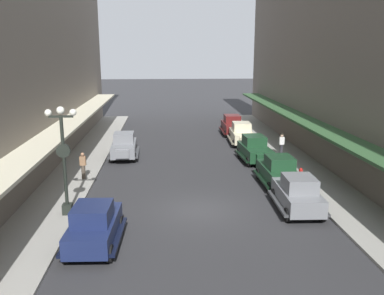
% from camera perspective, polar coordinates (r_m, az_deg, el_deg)
% --- Properties ---
extents(ground_plane, '(200.00, 200.00, 0.00)m').
position_cam_1_polar(ground_plane, '(20.78, 1.15, -8.63)').
color(ground_plane, '#2D2D30').
extents(sidewalk_left, '(3.00, 60.00, 0.15)m').
position_cam_1_polar(sidewalk_left, '(21.47, -19.45, -8.47)').
color(sidewalk_left, '#99968E').
rests_on(sidewalk_left, ground).
extents(sidewalk_right, '(3.00, 60.00, 0.15)m').
position_cam_1_polar(sidewalk_right, '(22.65, 20.58, -7.43)').
color(sidewalk_right, '#99968E').
rests_on(sidewalk_right, ground).
extents(parked_car_0, '(2.28, 4.31, 1.84)m').
position_cam_1_polar(parked_car_0, '(35.10, 6.91, 1.96)').
color(parked_car_0, beige).
rests_on(parked_car_0, ground).
extents(parked_car_1, '(2.26, 4.30, 1.84)m').
position_cam_1_polar(parked_car_1, '(20.97, 14.42, -6.10)').
color(parked_car_1, slate).
rests_on(parked_car_1, ground).
extents(parked_car_2, '(2.31, 4.32, 1.84)m').
position_cam_1_polar(parked_car_2, '(29.75, 8.69, -0.14)').
color(parked_car_2, '#193D23').
rests_on(parked_car_2, ground).
extents(parked_car_3, '(2.17, 4.27, 1.84)m').
position_cam_1_polar(parked_car_3, '(24.58, 11.86, -3.11)').
color(parked_car_3, '#193D23').
rests_on(parked_car_3, ground).
extents(parked_car_4, '(2.25, 4.30, 1.84)m').
position_cam_1_polar(parked_car_4, '(30.83, -9.41, 0.31)').
color(parked_car_4, slate).
rests_on(parked_car_4, ground).
extents(parked_car_5, '(2.28, 4.31, 1.84)m').
position_cam_1_polar(parked_car_5, '(17.26, -13.40, -10.32)').
color(parked_car_5, '#19234C').
rests_on(parked_car_5, ground).
extents(parked_car_6, '(2.16, 4.27, 1.84)m').
position_cam_1_polar(parked_car_6, '(39.12, 5.62, 3.15)').
color(parked_car_6, '#591919').
rests_on(parked_car_6, ground).
extents(lamp_post_with_clock, '(1.42, 0.44, 5.16)m').
position_cam_1_polar(lamp_post_with_clock, '(19.93, -17.36, -1.18)').
color(lamp_post_with_clock, black).
rests_on(lamp_post_with_clock, sidewalk_left).
extents(fire_hydrant, '(0.24, 0.24, 0.82)m').
position_cam_1_polar(fire_hydrant, '(25.40, 14.83, -3.64)').
color(fire_hydrant, '#B21E19').
rests_on(fire_hydrant, sidewalk_right).
extents(pedestrian_0, '(0.36, 0.24, 1.64)m').
position_cam_1_polar(pedestrian_0, '(25.77, -14.86, -2.41)').
color(pedestrian_0, '#4C4238').
rests_on(pedestrian_0, sidewalk_left).
extents(pedestrian_1, '(0.36, 0.28, 1.67)m').
position_cam_1_polar(pedestrian_1, '(31.15, 12.31, 0.44)').
color(pedestrian_1, '#2D2D33').
rests_on(pedestrian_1, sidewalk_right).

